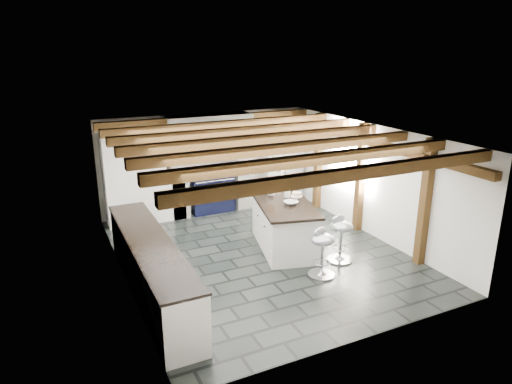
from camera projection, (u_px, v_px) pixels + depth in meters
name	position (u px, v px, depth m)	size (l,w,h in m)	color
ground	(260.00, 253.00, 8.69)	(6.00, 6.00, 0.00)	black
room_shell	(203.00, 185.00, 9.33)	(6.00, 6.03, 6.00)	white
range_cooker	(211.00, 192.00, 10.85)	(1.00, 0.63, 0.99)	black
kitchen_island	(284.00, 225.00, 8.80)	(1.40, 2.05, 1.23)	white
bar_stool_near	(341.00, 233.00, 8.24)	(0.47, 0.47, 0.86)	silver
bar_stool_far	(322.00, 247.00, 7.69)	(0.54, 0.54, 0.86)	silver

